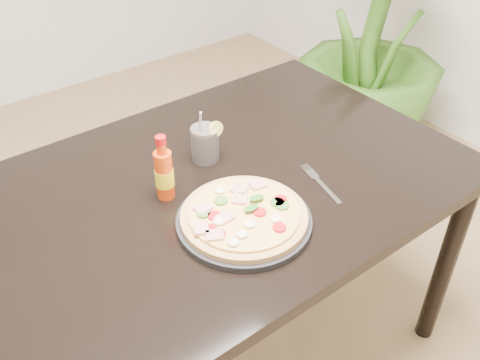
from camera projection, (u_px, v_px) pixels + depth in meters
dining_table at (214, 206)px, 1.49m from camera, size 1.40×0.90×0.75m
plate at (244, 221)px, 1.30m from camera, size 0.33×0.33×0.02m
pizza at (243, 215)px, 1.29m from camera, size 0.31×0.31×0.03m
hot_sauce_bottle at (164, 174)px, 1.35m from camera, size 0.05×0.05×0.18m
cola_cup at (205, 144)px, 1.50m from camera, size 0.09×0.08×0.17m
fork at (320, 182)px, 1.44m from camera, size 0.06×0.19×0.00m
houseplant at (375, 40)px, 2.53m from camera, size 0.99×0.99×1.25m
plant_pot at (360, 133)px, 2.84m from camera, size 0.28×0.28×0.22m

